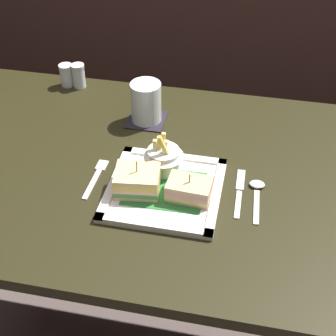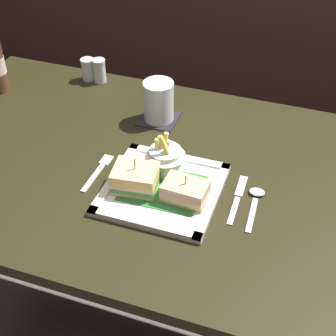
# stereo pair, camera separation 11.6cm
# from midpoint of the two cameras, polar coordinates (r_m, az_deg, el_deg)

# --- Properties ---
(dining_table) EXTENTS (1.37, 0.76, 0.77)m
(dining_table) POSITION_cam_midpoint_polar(r_m,az_deg,el_deg) (1.33, -2.17, -6.22)
(dining_table) COLOR black
(dining_table) RESTS_ON ground_plane
(square_plate) EXTENTS (0.25, 0.25, 0.02)m
(square_plate) POSITION_cam_midpoint_polar(r_m,az_deg,el_deg) (1.15, -3.25, -2.57)
(square_plate) COLOR white
(square_plate) RESTS_ON dining_table
(sandwich_half_left) EXTENTS (0.11, 0.09, 0.08)m
(sandwich_half_left) POSITION_cam_midpoint_polar(r_m,az_deg,el_deg) (1.13, -6.36, -1.55)
(sandwich_half_left) COLOR #E5C086
(sandwich_half_left) RESTS_ON square_plate
(sandwich_half_right) EXTENTS (0.10, 0.07, 0.07)m
(sandwich_half_right) POSITION_cam_midpoint_polar(r_m,az_deg,el_deg) (1.11, -0.59, -2.55)
(sandwich_half_right) COLOR tan
(sandwich_half_right) RESTS_ON square_plate
(fries_cup) EXTENTS (0.09, 0.09, 0.11)m
(fries_cup) POSITION_cam_midpoint_polar(r_m,az_deg,el_deg) (1.18, -3.34, 1.24)
(fries_cup) COLOR white
(fries_cup) RESTS_ON square_plate
(drink_coaster) EXTENTS (0.10, 0.10, 0.00)m
(drink_coaster) POSITION_cam_midpoint_polar(r_m,az_deg,el_deg) (1.38, -4.81, 5.30)
(drink_coaster) COLOR black
(drink_coaster) RESTS_ON dining_table
(water_glass) EXTENTS (0.08, 0.08, 0.11)m
(water_glass) POSITION_cam_midpoint_polar(r_m,az_deg,el_deg) (1.36, -4.92, 6.99)
(water_glass) COLOR silver
(water_glass) RESTS_ON dining_table
(fork) EXTENTS (0.02, 0.14, 0.00)m
(fork) POSITION_cam_midpoint_polar(r_m,az_deg,el_deg) (1.21, -10.74, -1.03)
(fork) COLOR silver
(fork) RESTS_ON dining_table
(knife) EXTENTS (0.02, 0.16, 0.00)m
(knife) POSITION_cam_midpoint_polar(r_m,az_deg,el_deg) (1.16, 5.15, -2.75)
(knife) COLOR silver
(knife) RESTS_ON dining_table
(spoon) EXTENTS (0.03, 0.14, 0.01)m
(spoon) POSITION_cam_midpoint_polar(r_m,az_deg,el_deg) (1.16, 7.11, -2.63)
(spoon) COLOR silver
(spoon) RESTS_ON dining_table
(salt_shaker) EXTENTS (0.04, 0.04, 0.07)m
(salt_shaker) POSITION_cam_midpoint_polar(r_m,az_deg,el_deg) (1.56, -13.37, 9.85)
(salt_shaker) COLOR silver
(salt_shaker) RESTS_ON dining_table
(pepper_shaker) EXTENTS (0.04, 0.04, 0.07)m
(pepper_shaker) POSITION_cam_midpoint_polar(r_m,az_deg,el_deg) (1.54, -12.08, 9.82)
(pepper_shaker) COLOR silver
(pepper_shaker) RESTS_ON dining_table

